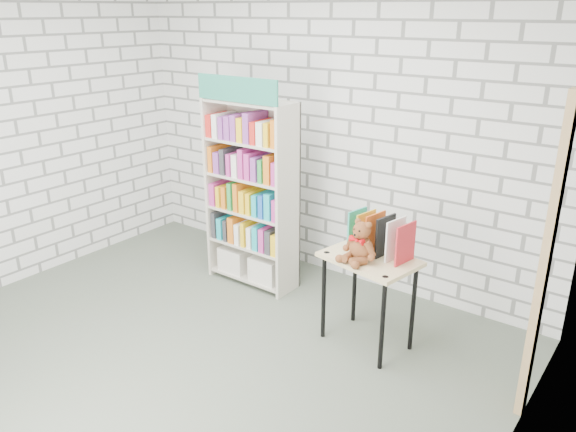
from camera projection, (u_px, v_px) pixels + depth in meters
The scene contains 7 objects.
ground at pixel (180, 360), 4.25m from camera, with size 4.50×4.50×0.00m, color #515A4C.
room_shell at pixel (162, 126), 3.63m from camera, with size 4.52×4.02×2.81m.
bookshelf at pixel (252, 193), 5.18m from camera, with size 0.88×0.34×1.97m.
display_table at pixel (369, 270), 4.25m from camera, with size 0.77×0.60×0.74m.
table_books at pixel (380, 236), 4.23m from camera, with size 0.51×0.30×0.29m.
teddy_bear at pixel (360, 245), 4.11m from camera, with size 0.29×0.28×0.31m.
door_trim at pixel (544, 266), 3.35m from camera, with size 0.05×0.12×2.10m, color tan.
Camera 1 is at (2.81, -2.40, 2.50)m, focal length 35.00 mm.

